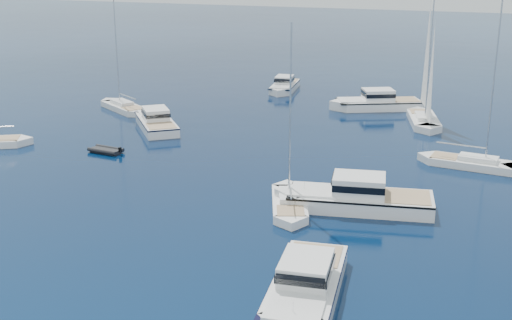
% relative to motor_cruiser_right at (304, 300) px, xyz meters
% --- Properties ---
extents(motor_cruiser_right, '(4.96, 12.04, 3.07)m').
position_rel_motor_cruiser_right_xyz_m(motor_cruiser_right, '(0.00, 0.00, 0.00)').
color(motor_cruiser_right, silver).
rests_on(motor_cruiser_right, ground).
extents(motor_cruiser_centre, '(13.04, 5.97, 3.30)m').
position_rel_motor_cruiser_right_xyz_m(motor_cruiser_centre, '(-0.46, 14.48, 0.00)').
color(motor_cruiser_centre, silver).
rests_on(motor_cruiser_centre, ground).
extents(motor_cruiser_far_l, '(9.40, 10.57, 2.86)m').
position_rel_motor_cruiser_right_xyz_m(motor_cruiser_far_l, '(-25.78, 30.37, 0.00)').
color(motor_cruiser_far_l, white).
rests_on(motor_cruiser_far_l, ground).
extents(motor_cruiser_distant, '(12.21, 8.34, 3.10)m').
position_rel_motor_cruiser_right_xyz_m(motor_cruiser_distant, '(-5.32, 47.71, 0.00)').
color(motor_cruiser_distant, white).
rests_on(motor_cruiser_distant, ground).
extents(motor_cruiser_horizon, '(4.15, 9.97, 2.54)m').
position_rel_motor_cruiser_right_xyz_m(motor_cruiser_horizon, '(-19.19, 54.47, 0.00)').
color(motor_cruiser_horizon, silver).
rests_on(motor_cruiser_horizon, ground).
extents(sailboat_mid_r, '(5.61, 9.84, 14.07)m').
position_rel_motor_cruiser_right_xyz_m(sailboat_mid_r, '(-5.07, 12.97, 0.00)').
color(sailboat_mid_r, white).
rests_on(sailboat_mid_r, ground).
extents(sailboat_centre, '(10.53, 3.87, 15.12)m').
position_rel_motor_cruiser_right_xyz_m(sailboat_centre, '(7.12, 27.97, 0.00)').
color(sailboat_centre, silver).
rests_on(sailboat_centre, ground).
extents(sailboat_sails_r, '(5.59, 11.46, 16.31)m').
position_rel_motor_cruiser_right_xyz_m(sailboat_sails_r, '(1.00, 42.49, 0.00)').
color(sailboat_sails_r, silver).
rests_on(sailboat_sails_r, ground).
extents(sailboat_far_l, '(10.07, 7.76, 15.07)m').
position_rel_motor_cruiser_right_xyz_m(sailboat_far_l, '(-33.50, 36.55, 0.00)').
color(sailboat_far_l, silver).
rests_on(sailboat_far_l, ground).
extents(tender_grey_far, '(3.57, 2.25, 0.95)m').
position_rel_motor_cruiser_right_xyz_m(tender_grey_far, '(-25.72, 20.46, 0.00)').
color(tender_grey_far, black).
rests_on(tender_grey_far, ground).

